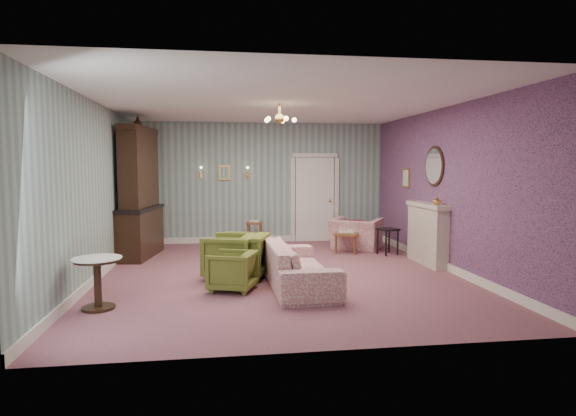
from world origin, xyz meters
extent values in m
plane|color=#925563|center=(0.00, 0.00, 0.00)|extent=(7.00, 7.00, 0.00)
plane|color=white|center=(0.00, 0.00, 2.90)|extent=(7.00, 7.00, 0.00)
plane|color=gray|center=(0.00, 3.50, 1.45)|extent=(6.00, 0.00, 6.00)
plane|color=gray|center=(0.00, -3.50, 1.45)|extent=(6.00, 0.00, 6.00)
plane|color=gray|center=(-3.00, 0.00, 1.45)|extent=(0.00, 7.00, 7.00)
plane|color=gray|center=(3.00, 0.00, 1.45)|extent=(0.00, 7.00, 7.00)
plane|color=#BA5D8C|center=(2.98, 0.00, 1.45)|extent=(0.00, 7.00, 7.00)
imported|color=olive|center=(-0.84, -1.02, 0.33)|extent=(0.77, 0.80, 0.65)
imported|color=olive|center=(-0.85, -0.21, 0.40)|extent=(0.95, 0.98, 0.81)
imported|color=olive|center=(-0.66, -0.18, 0.41)|extent=(0.94, 0.98, 0.81)
imported|color=#A5425D|center=(0.17, -0.90, 0.44)|extent=(0.71, 2.28, 0.89)
imported|color=#A5425D|center=(1.99, 2.17, 0.46)|extent=(1.26, 1.14, 0.93)
imported|color=gold|center=(2.84, 0.00, 1.23)|extent=(0.15, 0.15, 0.15)
cube|color=maroon|center=(1.94, 2.02, 0.48)|extent=(0.41, 0.28, 0.39)
camera|label=1|loc=(-1.00, -8.00, 1.85)|focal=29.54mm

